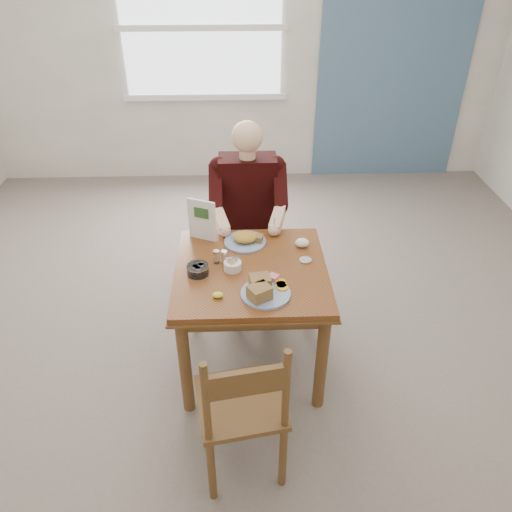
{
  "coord_description": "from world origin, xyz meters",
  "views": [
    {
      "loc": [
        -0.06,
        -2.42,
        2.44
      ],
      "look_at": [
        0.03,
        0.0,
        0.84
      ],
      "focal_mm": 35.0,
      "sensor_mm": 36.0,
      "label": 1
    }
  ],
  "objects_px": {
    "table": "(251,283)",
    "diner": "(248,204)",
    "chair_near": "(242,408)",
    "far_plate": "(246,239)",
    "near_plate": "(263,289)",
    "chair_far": "(248,237)"
  },
  "relations": [
    {
      "from": "chair_near",
      "to": "far_plate",
      "type": "xyz_separation_m",
      "value": [
        0.05,
        1.09,
        0.3
      ]
    },
    {
      "from": "far_plate",
      "to": "near_plate",
      "type": "bearing_deg",
      "value": -81.31
    },
    {
      "from": "diner",
      "to": "near_plate",
      "type": "xyz_separation_m",
      "value": [
        0.06,
        -0.96,
        -0.03
      ]
    },
    {
      "from": "table",
      "to": "near_plate",
      "type": "distance_m",
      "value": 0.3
    },
    {
      "from": "table",
      "to": "chair_near",
      "type": "xyz_separation_m",
      "value": [
        -0.07,
        -0.8,
        -0.16
      ]
    },
    {
      "from": "chair_far",
      "to": "near_plate",
      "type": "height_order",
      "value": "chair_far"
    },
    {
      "from": "table",
      "to": "diner",
      "type": "height_order",
      "value": "diner"
    },
    {
      "from": "chair_far",
      "to": "far_plate",
      "type": "distance_m",
      "value": 0.59
    },
    {
      "from": "near_plate",
      "to": "far_plate",
      "type": "distance_m",
      "value": 0.54
    },
    {
      "from": "chair_far",
      "to": "far_plate",
      "type": "relative_size",
      "value": 2.88
    },
    {
      "from": "chair_far",
      "to": "far_plate",
      "type": "bearing_deg",
      "value": -92.64
    },
    {
      "from": "far_plate",
      "to": "table",
      "type": "bearing_deg",
      "value": -85.23
    },
    {
      "from": "diner",
      "to": "near_plate",
      "type": "relative_size",
      "value": 3.83
    },
    {
      "from": "chair_far",
      "to": "diner",
      "type": "distance_m",
      "value": 0.34
    },
    {
      "from": "table",
      "to": "chair_near",
      "type": "bearing_deg",
      "value": -95.04
    },
    {
      "from": "chair_far",
      "to": "chair_near",
      "type": "distance_m",
      "value": 1.6
    },
    {
      "from": "table",
      "to": "diner",
      "type": "relative_size",
      "value": 0.66
    },
    {
      "from": "far_plate",
      "to": "diner",
      "type": "bearing_deg",
      "value": 86.8
    },
    {
      "from": "table",
      "to": "near_plate",
      "type": "xyz_separation_m",
      "value": [
        0.06,
        -0.26,
        0.15
      ]
    },
    {
      "from": "table",
      "to": "chair_far",
      "type": "xyz_separation_m",
      "value": [
        0.0,
        0.8,
        -0.16
      ]
    },
    {
      "from": "near_plate",
      "to": "chair_far",
      "type": "bearing_deg",
      "value": 93.19
    },
    {
      "from": "table",
      "to": "diner",
      "type": "xyz_separation_m",
      "value": [
        0.0,
        0.71,
        0.17
      ]
    }
  ]
}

